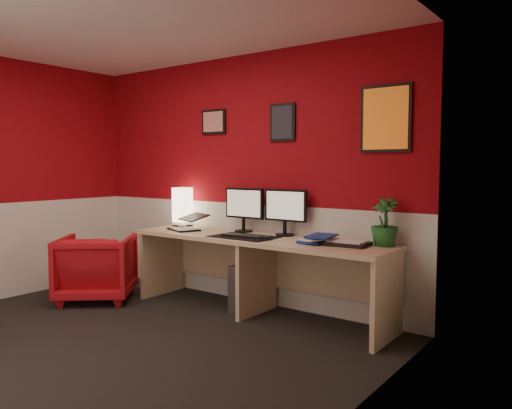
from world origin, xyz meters
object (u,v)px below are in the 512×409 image
desk (257,276)px  monitor_left (244,203)px  monitor_right (285,205)px  pc_tower (252,287)px  potted_plant (385,222)px  zen_tray (347,244)px  laptop (184,219)px  shoji_lamp (183,208)px  armchair (97,267)px

desk → monitor_left: size_ratio=4.48×
monitor_right → pc_tower: size_ratio=1.29×
potted_plant → pc_tower: (-1.27, -0.12, -0.70)m
desk → monitor_right: 0.71m
monitor_left → zen_tray: 1.25m
desk → laptop: (-0.89, -0.06, 0.47)m
shoji_lamp → monitor_right: (1.29, 0.05, 0.09)m
potted_plant → laptop: bearing=-172.9°
desk → armchair: size_ratio=3.51×
laptop → monitor_right: (1.05, 0.28, 0.18)m
monitor_right → zen_tray: monitor_right is taller
monitor_right → pc_tower: (-0.27, -0.15, -0.80)m
monitor_right → shoji_lamp: bearing=-177.9°
zen_tray → armchair: size_ratio=0.47×
monitor_left → potted_plant: (1.47, -0.01, -0.09)m
shoji_lamp → monitor_left: 0.82m
potted_plant → armchair: potted_plant is taller
zen_tray → armchair: (-2.53, -0.62, -0.41)m
laptop → armchair: 1.04m
armchair → shoji_lamp: bearing=-163.6°
shoji_lamp → potted_plant: size_ratio=1.00×
laptop → zen_tray: laptop is taller
shoji_lamp → laptop: shoji_lamp is taller
zen_tray → monitor_right: bearing=166.3°
armchair → monitor_right: bearing=164.2°
shoji_lamp → armchair: 1.08m
shoji_lamp → monitor_left: size_ratio=0.69×
potted_plant → armchair: bearing=-164.6°
monitor_left → monitor_right: bearing=2.3°
pc_tower → shoji_lamp: bearing=-178.0°
shoji_lamp → monitor_right: monitor_right is taller
desk → zen_tray: zen_tray is taller
monitor_left → monitor_right: same height
desk → zen_tray: size_ratio=7.43×
desk → monitor_left: 0.76m
monitor_left → monitor_right: size_ratio=1.00×
desk → zen_tray: bearing=3.0°
desk → potted_plant: bearing=9.7°
monitor_right → pc_tower: monitor_right is taller
potted_plant → pc_tower: 1.45m
desk → pc_tower: (-0.11, 0.07, -0.14)m
potted_plant → pc_tower: bearing=-174.4°
laptop → pc_tower: 1.00m
monitor_right → pc_tower: 0.85m
laptop → monitor_right: 1.10m
pc_tower → armchair: (-1.53, -0.65, 0.11)m
laptop → zen_tray: size_ratio=0.94×
desk → zen_tray: (0.90, 0.05, 0.38)m
laptop → monitor_right: monitor_right is taller
laptop → monitor_left: size_ratio=0.57×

